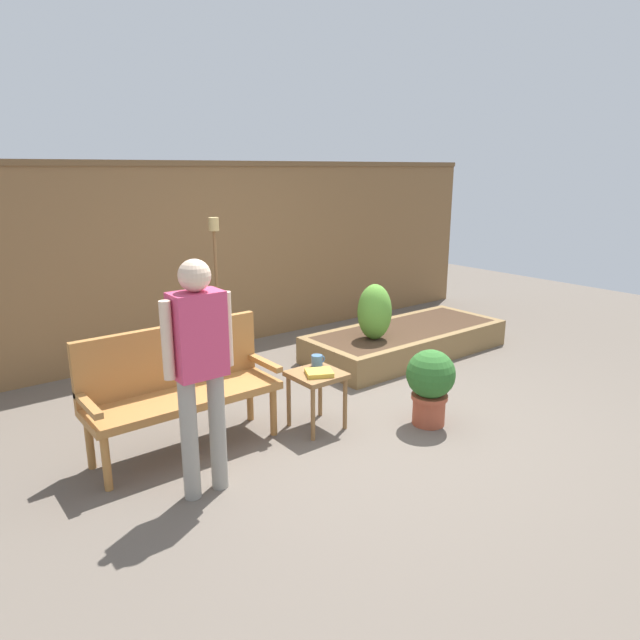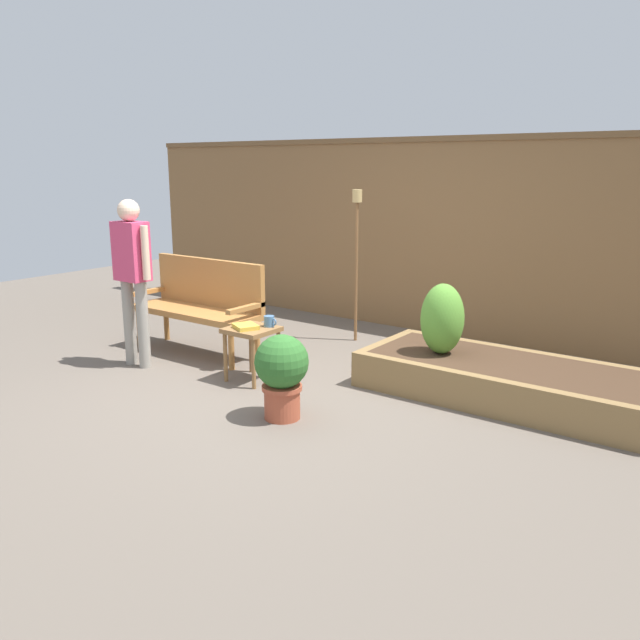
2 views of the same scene
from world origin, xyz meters
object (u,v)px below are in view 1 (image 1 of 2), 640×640
at_px(tiki_torch, 216,268).
at_px(cup_on_table, 317,361).
at_px(shrub_near_bench, 375,312).
at_px(person_by_bench, 199,359).
at_px(potted_boxwood, 430,382).
at_px(book_on_table, 319,373).
at_px(side_table, 317,382).
at_px(garden_bench, 179,380).

bearing_deg(tiki_torch, cup_on_table, -86.26).
bearing_deg(shrub_near_bench, tiki_torch, 149.45).
xyz_separation_m(cup_on_table, person_by_bench, (-1.27, -0.44, 0.41)).
xyz_separation_m(potted_boxwood, tiki_torch, (-0.78, 2.18, 0.74)).
distance_m(book_on_table, tiki_torch, 1.82).
relative_size(side_table, person_by_bench, 0.31).
distance_m(side_table, cup_on_table, 0.21).
bearing_deg(tiki_torch, shrub_near_bench, -30.55).
bearing_deg(book_on_table, cup_on_table, 82.68).
height_order(garden_bench, shrub_near_bench, garden_bench).
xyz_separation_m(garden_bench, potted_boxwood, (1.79, -0.91, -0.17)).
bearing_deg(shrub_near_bench, side_table, -149.82).
distance_m(garden_bench, shrub_near_bench, 2.47).
bearing_deg(tiki_torch, garden_bench, -128.59).
height_order(book_on_table, potted_boxwood, potted_boxwood).
relative_size(cup_on_table, tiki_torch, 0.08).
xyz_separation_m(cup_on_table, book_on_table, (-0.12, -0.18, -0.03)).
bearing_deg(potted_boxwood, tiki_torch, 109.59).
distance_m(garden_bench, book_on_table, 1.09).
bearing_deg(tiki_torch, potted_boxwood, -70.41).
relative_size(garden_bench, book_on_table, 6.89).
bearing_deg(cup_on_table, book_on_table, -123.67).
distance_m(book_on_table, potted_boxwood, 0.93).
distance_m(garden_bench, person_by_bench, 0.82).
bearing_deg(person_by_bench, tiki_torch, 59.34).
relative_size(garden_bench, side_table, 3.00).
distance_m(book_on_table, person_by_bench, 1.26).
xyz_separation_m(garden_bench, tiki_torch, (1.02, 1.27, 0.57)).
relative_size(potted_boxwood, shrub_near_bench, 1.08).
distance_m(cup_on_table, shrub_near_bench, 1.49).
distance_m(side_table, book_on_table, 0.12).
xyz_separation_m(potted_boxwood, person_by_bench, (-1.95, 0.21, 0.56)).
height_order(shrub_near_bench, person_by_bench, person_by_bench).
height_order(side_table, cup_on_table, cup_on_table).
xyz_separation_m(book_on_table, potted_boxwood, (0.80, -0.47, -0.12)).
height_order(side_table, book_on_table, book_on_table).
height_order(book_on_table, shrub_near_bench, shrub_near_bench).
bearing_deg(potted_boxwood, person_by_bench, 173.85).
bearing_deg(potted_boxwood, cup_on_table, 136.13).
relative_size(side_table, book_on_table, 2.30).
xyz_separation_m(tiki_torch, person_by_bench, (-1.17, -1.97, -0.18)).
bearing_deg(tiki_torch, person_by_bench, -120.66).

